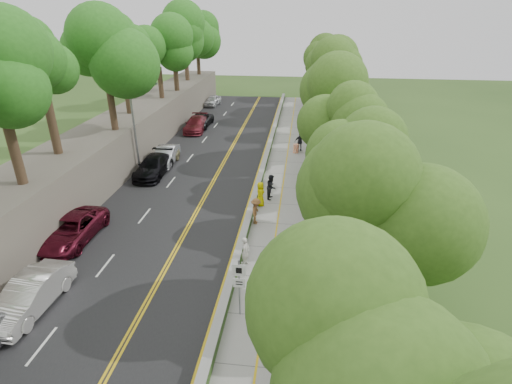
# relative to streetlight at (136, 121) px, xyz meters

# --- Properties ---
(ground) EXTENTS (140.00, 140.00, 0.00)m
(ground) POSITION_rel_streetlight_xyz_m (10.46, -14.00, -4.64)
(ground) COLOR #33511E
(ground) RESTS_ON ground
(road) EXTENTS (11.20, 66.00, 0.04)m
(road) POSITION_rel_streetlight_xyz_m (5.06, 1.00, -4.62)
(road) COLOR black
(road) RESTS_ON ground
(sidewalk) EXTENTS (4.20, 66.00, 0.05)m
(sidewalk) POSITION_rel_streetlight_xyz_m (13.01, 1.00, -4.61)
(sidewalk) COLOR gray
(sidewalk) RESTS_ON ground
(jersey_barrier) EXTENTS (0.42, 66.00, 0.60)m
(jersey_barrier) POSITION_rel_streetlight_xyz_m (10.71, 1.00, -4.34)
(jersey_barrier) COLOR #65C02F
(jersey_barrier) RESTS_ON ground
(rock_embankment) EXTENTS (5.00, 66.00, 4.00)m
(rock_embankment) POSITION_rel_streetlight_xyz_m (-3.04, 1.00, -2.64)
(rock_embankment) COLOR #595147
(rock_embankment) RESTS_ON ground
(chainlink_fence) EXTENTS (0.04, 66.00, 2.00)m
(chainlink_fence) POSITION_rel_streetlight_xyz_m (15.11, 1.00, -3.64)
(chainlink_fence) COLOR slate
(chainlink_fence) RESTS_ON ground
(trees_embankment) EXTENTS (6.40, 66.00, 13.00)m
(trees_embankment) POSITION_rel_streetlight_xyz_m (-2.54, 1.00, 5.86)
(trees_embankment) COLOR #2F7A1F
(trees_embankment) RESTS_ON rock_embankment
(trees_fenceside) EXTENTS (7.00, 66.00, 14.00)m
(trees_fenceside) POSITION_rel_streetlight_xyz_m (17.46, 1.00, 2.36)
(trees_fenceside) COLOR #477423
(trees_fenceside) RESTS_ON ground
(streetlight) EXTENTS (2.52, 0.22, 8.00)m
(streetlight) POSITION_rel_streetlight_xyz_m (0.00, 0.00, 0.00)
(streetlight) COLOR gray
(streetlight) RESTS_ON ground
(signpost) EXTENTS (0.62, 0.09, 3.10)m
(signpost) POSITION_rel_streetlight_xyz_m (11.51, -17.02, -2.68)
(signpost) COLOR gray
(signpost) RESTS_ON sidewalk
(construction_barrel) EXTENTS (0.54, 0.54, 0.89)m
(construction_barrel) POSITION_rel_streetlight_xyz_m (13.46, 6.77, -4.15)
(construction_barrel) COLOR #FA4300
(construction_barrel) RESTS_ON sidewalk
(concrete_block) EXTENTS (1.27, 1.05, 0.75)m
(concrete_block) POSITION_rel_streetlight_xyz_m (14.76, -18.00, -4.21)
(concrete_block) COLOR slate
(concrete_block) RESTS_ON sidewalk
(car_1) EXTENTS (1.96, 5.10, 1.66)m
(car_1) POSITION_rel_streetlight_xyz_m (1.46, -17.83, -3.77)
(car_1) COLOR white
(car_1) RESTS_ON road
(car_2) EXTENTS (2.60, 5.64, 1.57)m
(car_2) POSITION_rel_streetlight_xyz_m (0.08, -11.66, -3.82)
(car_2) COLOR maroon
(car_2) RESTS_ON road
(car_3) EXTENTS (2.29, 5.61, 1.63)m
(car_3) POSITION_rel_streetlight_xyz_m (1.30, -0.53, -3.79)
(car_3) COLOR black
(car_3) RESTS_ON road
(car_4) EXTENTS (1.96, 4.17, 1.38)m
(car_4) POSITION_rel_streetlight_xyz_m (1.46, 2.10, -3.91)
(car_4) COLOR tan
(car_4) RESTS_ON road
(car_5) EXTENTS (1.97, 4.90, 1.58)m
(car_5) POSITION_rel_streetlight_xyz_m (1.46, 2.28, -3.81)
(car_5) COLOR silver
(car_5) RESTS_ON road
(car_6) EXTENTS (2.58, 5.36, 1.47)m
(car_6) POSITION_rel_streetlight_xyz_m (1.46, 15.22, -3.86)
(car_6) COLOR black
(car_6) RESTS_ON road
(car_7) EXTENTS (2.56, 5.67, 1.61)m
(car_7) POSITION_rel_streetlight_xyz_m (1.46, 13.33, -3.79)
(car_7) COLOR maroon
(car_7) RESTS_ON road
(car_8) EXTENTS (2.10, 4.39, 1.45)m
(car_8) POSITION_rel_streetlight_xyz_m (0.50, 26.90, -3.88)
(car_8) COLOR silver
(car_8) RESTS_ON road
(painter_0) EXTENTS (0.85, 1.05, 1.85)m
(painter_0) POSITION_rel_streetlight_xyz_m (11.21, -5.38, -3.66)
(painter_0) COLOR #D1C402
(painter_0) RESTS_ON sidewalk
(painter_1) EXTENTS (0.58, 0.74, 1.78)m
(painter_1) POSITION_rel_streetlight_xyz_m (11.21, -13.00, -3.70)
(painter_1) COLOR beige
(painter_1) RESTS_ON sidewalk
(painter_2) EXTENTS (0.85, 1.03, 1.93)m
(painter_2) POSITION_rel_streetlight_xyz_m (11.91, -4.09, -3.63)
(painter_2) COLOR black
(painter_2) RESTS_ON sidewalk
(painter_3) EXTENTS (0.72, 1.21, 1.84)m
(painter_3) POSITION_rel_streetlight_xyz_m (11.21, -8.12, -3.67)
(painter_3) COLOR brown
(painter_3) RESTS_ON sidewalk
(person_far) EXTENTS (1.14, 0.58, 1.87)m
(person_far) POSITION_rel_streetlight_xyz_m (13.85, 7.51, -3.65)
(person_far) COLOR black
(person_far) RESTS_ON sidewalk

